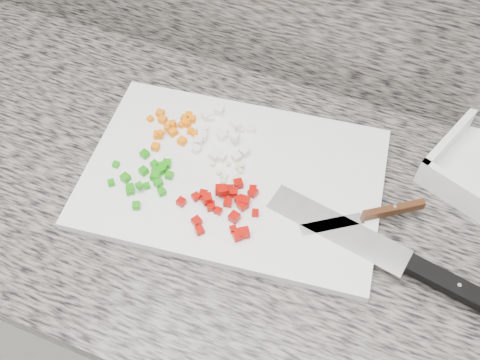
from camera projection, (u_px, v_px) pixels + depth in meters
name	position (u px, v px, depth m)	size (l,w,h in m)	color
cabinet	(224.00, 300.00, 1.28)	(3.92, 0.62, 0.86)	white
countertop	(218.00, 196.00, 0.92)	(3.96, 0.64, 0.04)	slate
cutting_board	(233.00, 177.00, 0.91)	(0.49, 0.33, 0.02)	white
carrot_pile	(174.00, 127.00, 0.95)	(0.10, 0.10, 0.02)	orange
onion_pile	(219.00, 137.00, 0.94)	(0.11, 0.12, 0.02)	white
green_pepper_pile	(148.00, 177.00, 0.89)	(0.11, 0.11, 0.02)	#1B8F0D
red_pepper_pile	(227.00, 204.00, 0.86)	(0.13, 0.12, 0.03)	#A30702
garlic_pile	(232.00, 171.00, 0.90)	(0.06, 0.06, 0.01)	beige
chef_knife	(414.00, 266.00, 0.79)	(0.38, 0.11, 0.02)	white
paring_knife	(378.00, 213.00, 0.85)	(0.18, 0.13, 0.02)	white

